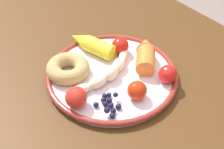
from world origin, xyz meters
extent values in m
cube|color=#4A2B13|center=(0.00, 0.00, 0.71)|extent=(0.95, 0.74, 0.03)
cube|color=#4A2E0E|center=(-0.42, 0.31, 0.35)|extent=(0.05, 0.05, 0.70)
cylinder|color=silver|center=(0.01, 0.02, 0.73)|extent=(0.27, 0.27, 0.01)
torus|color=maroon|center=(0.01, 0.02, 0.74)|extent=(0.28, 0.28, 0.01)
ellipsoid|color=beige|center=(0.02, -0.06, 0.75)|extent=(0.03, 0.05, 0.02)
ellipsoid|color=beige|center=(0.02, -0.03, 0.75)|extent=(0.03, 0.04, 0.02)
ellipsoid|color=beige|center=(0.02, 0.01, 0.75)|extent=(0.04, 0.05, 0.03)
ellipsoid|color=beige|center=(0.01, 0.04, 0.75)|extent=(0.04, 0.05, 0.02)
ellipsoid|color=beige|center=(-0.01, 0.07, 0.75)|extent=(0.04, 0.05, 0.02)
cylinder|color=orange|center=(0.04, 0.09, 0.76)|extent=(0.07, 0.07, 0.04)
cone|color=orange|center=(0.00, 0.13, 0.76)|extent=(0.06, 0.06, 0.04)
cylinder|color=yellow|center=(-0.06, 0.04, 0.76)|extent=(0.08, 0.05, 0.04)
cone|color=yellow|center=(-0.11, 0.03, 0.76)|extent=(0.05, 0.05, 0.04)
torus|color=tan|center=(-0.05, -0.05, 0.75)|extent=(0.13, 0.13, 0.03)
sphere|color=#191638|center=(0.08, -0.04, 0.74)|extent=(0.01, 0.01, 0.01)
sphere|color=#191638|center=(0.07, -0.03, 0.74)|extent=(0.01, 0.01, 0.01)
sphere|color=#191638|center=(0.11, -0.05, 0.74)|extent=(0.01, 0.01, 0.01)
sphere|color=#191638|center=(0.10, -0.03, 0.74)|extent=(0.01, 0.01, 0.01)
sphere|color=#191638|center=(0.07, -0.05, 0.74)|extent=(0.01, 0.01, 0.01)
sphere|color=#191638|center=(0.06, -0.04, 0.74)|extent=(0.01, 0.01, 0.01)
sphere|color=#191638|center=(0.10, -0.05, 0.74)|extent=(0.01, 0.01, 0.01)
sphere|color=#191638|center=(0.06, -0.03, 0.74)|extent=(0.01, 0.01, 0.01)
sphere|color=#191638|center=(0.06, -0.06, 0.74)|extent=(0.01, 0.01, 0.01)
sphere|color=#191638|center=(0.06, -0.03, 0.74)|extent=(0.01, 0.01, 0.01)
sphere|color=#191638|center=(0.07, -0.02, 0.75)|extent=(0.01, 0.01, 0.01)
sphere|color=#191638|center=(0.09, -0.06, 0.75)|extent=(0.01, 0.01, 0.01)
sphere|color=red|center=(0.10, 0.10, 0.76)|extent=(0.04, 0.04, 0.04)
sphere|color=red|center=(0.04, -0.09, 0.76)|extent=(0.04, 0.04, 0.04)
sphere|color=red|center=(0.10, 0.02, 0.76)|extent=(0.04, 0.04, 0.04)
sphere|color=red|center=(-0.03, 0.08, 0.76)|extent=(0.04, 0.04, 0.04)
camera|label=1|loc=(0.43, -0.32, 1.23)|focal=54.85mm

